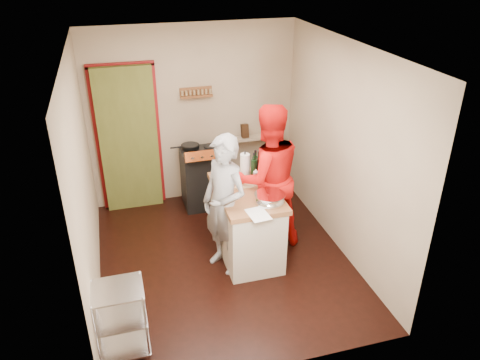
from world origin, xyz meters
name	(u,v)px	position (x,y,z in m)	size (l,w,h in m)	color
floor	(224,259)	(0.00, 0.00, 0.00)	(3.50, 3.50, 0.00)	black
back_wall	(150,130)	(-0.64, 1.78, 1.13)	(3.00, 0.44, 2.60)	tan
left_wall	(83,182)	(-1.50, 0.00, 1.30)	(0.04, 3.50, 2.60)	tan
right_wall	(343,151)	(1.50, 0.00, 1.30)	(0.04, 3.50, 2.60)	tan
ceiling	(220,47)	(0.00, 0.00, 2.61)	(3.00, 3.50, 0.02)	white
stove	(203,177)	(0.05, 1.42, 0.45)	(0.60, 0.63, 1.00)	black
wire_shelving	(120,319)	(-1.28, -1.20, 0.44)	(0.48, 0.40, 0.80)	silver
island	(247,220)	(0.31, 0.06, 0.48)	(0.71, 1.32, 1.21)	beige
person_stripe	(224,206)	(-0.01, -0.14, 0.85)	(0.62, 0.41, 1.71)	#A0A0A4
person_red	(267,177)	(0.62, 0.23, 0.95)	(0.92, 0.72, 1.89)	red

